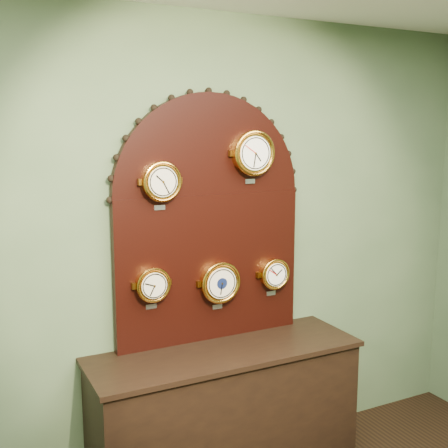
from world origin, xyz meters
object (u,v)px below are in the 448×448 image
roman_clock (161,181)px  tide_clock (274,274)px  arabic_clock (253,153)px  hygrometer (153,285)px  display_board (209,212)px  shop_counter (225,417)px  barometer (220,282)px

roman_clock → tide_clock: (0.75, 0.00, -0.62)m
roman_clock → arabic_clock: 0.61m
hygrometer → arabic_clock: bearing=-0.2°
display_board → shop_counter: bearing=-90.0°
shop_counter → barometer: bearing=76.3°
shop_counter → tide_clock: size_ratio=6.34×
shop_counter → roman_clock: bearing=154.9°
display_board → tide_clock: bearing=-8.8°
shop_counter → arabic_clock: arabic_clock is taller
shop_counter → arabic_clock: (0.26, 0.15, 1.57)m
display_board → roman_clock: bearing=-168.5°
display_board → roman_clock: display_board is taller
hygrometer → barometer: 0.43m
shop_counter → hygrometer: 0.94m
shop_counter → display_board: 1.25m
hygrometer → tide_clock: bearing=0.0°
display_board → roman_clock: size_ratio=5.45×
tide_clock → arabic_clock: bearing=-179.3°
arabic_clock → tide_clock: arabic_clock is taller
shop_counter → hygrometer: (-0.39, 0.15, 0.84)m
shop_counter → barometer: size_ratio=5.20×
hygrometer → barometer: (0.43, -0.00, -0.04)m
display_board → arabic_clock: size_ratio=4.71×
roman_clock → hygrometer: roman_clock is taller
hygrometer → tide_clock: size_ratio=1.02×
tide_clock → barometer: bearing=-179.8°
arabic_clock → display_board: bearing=165.5°
display_board → barometer: bearing=-61.1°
shop_counter → tide_clock: 0.92m
shop_counter → arabic_clock: bearing=30.1°
shop_counter → barometer: (0.04, 0.15, 0.80)m
tide_clock → display_board: bearing=171.2°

